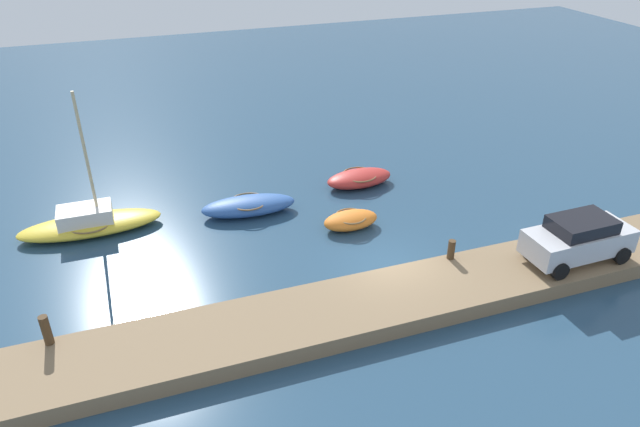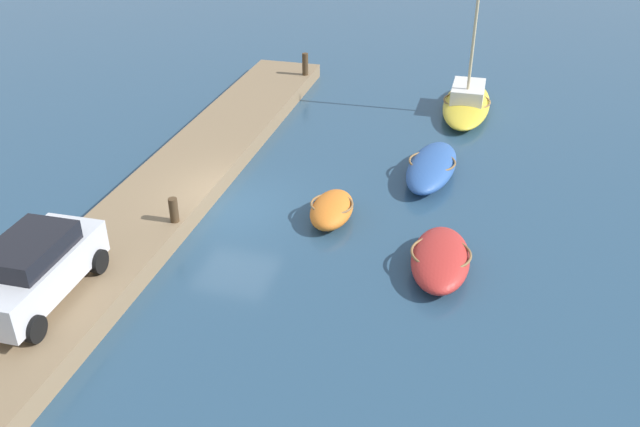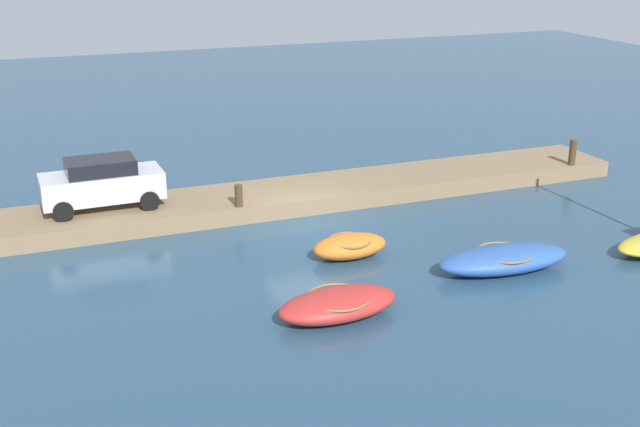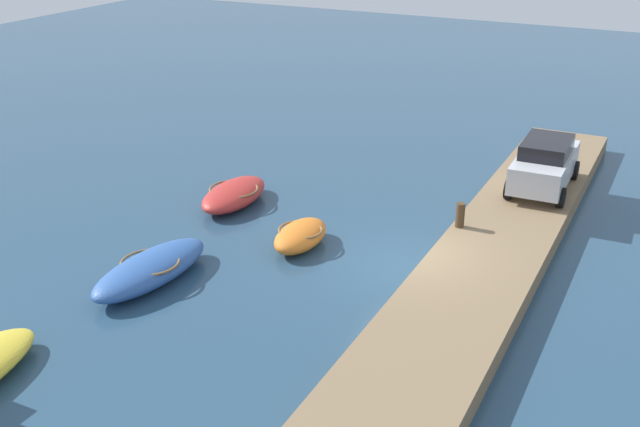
{
  "view_description": "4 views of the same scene",
  "coord_description": "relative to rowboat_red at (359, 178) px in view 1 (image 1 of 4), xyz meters",
  "views": [
    {
      "loc": [
        -8.31,
        -16.05,
        12.52
      ],
      "look_at": [
        -1.45,
        3.35,
        0.85
      ],
      "focal_mm": 32.72,
      "sensor_mm": 36.0,
      "label": 1
    },
    {
      "loc": [
        17.37,
        7.57,
        10.68
      ],
      "look_at": [
        1.3,
        3.23,
        1.03
      ],
      "focal_mm": 38.13,
      "sensor_mm": 36.0,
      "label": 2
    },
    {
      "loc": [
        8.92,
        23.67,
        9.38
      ],
      "look_at": [
        0.29,
        1.91,
        1.03
      ],
      "focal_mm": 44.95,
      "sensor_mm": 36.0,
      "label": 3
    },
    {
      "loc": [
        -18.19,
        -6.51,
        9.96
      ],
      "look_at": [
        1.19,
        3.25,
        0.55
      ],
      "focal_mm": 42.98,
      "sensor_mm": 36.0,
      "label": 4
    }
  ],
  "objects": [
    {
      "name": "ground_plane",
      "position": [
        -1.72,
        -6.74,
        -0.37
      ],
      "size": [
        84.0,
        84.0,
        0.0
      ],
      "primitive_type": "plane",
      "color": "navy"
    },
    {
      "name": "dock_platform",
      "position": [
        -1.72,
        -8.89,
        -0.08
      ],
      "size": [
        26.29,
        2.97,
        0.59
      ],
      "primitive_type": "cube",
      "color": "#846B4C",
      "rests_on": "ground_plane"
    },
    {
      "name": "rowboat_red",
      "position": [
        0.0,
        0.0,
        0.0
      ],
      "size": [
        3.31,
        1.75,
        0.72
      ],
      "rotation": [
        0.0,
        0.0,
        0.05
      ],
      "color": "#B72D28",
      "rests_on": "ground_plane"
    },
    {
      "name": "sailboat_yellow",
      "position": [
        -12.08,
        -0.25,
        0.07
      ],
      "size": [
        5.65,
        1.99,
        5.92
      ],
      "rotation": [
        0.0,
        0.0,
        0.0
      ],
      "color": "gold",
      "rests_on": "ground_plane"
    },
    {
      "name": "dinghy_orange",
      "position": [
        -1.87,
        -3.52,
        -0.0
      ],
      "size": [
        2.36,
        1.36,
        0.71
      ],
      "rotation": [
        0.0,
        0.0,
        0.02
      ],
      "color": "orange",
      "rests_on": "ground_plane"
    },
    {
      "name": "rowboat_blue",
      "position": [
        -5.58,
        -0.92,
        0.01
      ],
      "size": [
        4.17,
        1.86,
        0.75
      ],
      "rotation": [
        0.0,
        0.0,
        -0.08
      ],
      "color": "#2D569E",
      "rests_on": "ground_plane"
    },
    {
      "name": "mooring_post_west",
      "position": [
        -13.23,
        -7.66,
        0.72
      ],
      "size": [
        0.27,
        0.27,
        1.0
      ],
      "primitive_type": "cylinder",
      "color": "#47331E",
      "rests_on": "dock_platform"
    },
    {
      "name": "mooring_post_mid_west",
      "position": [
        0.38,
        -7.66,
        0.59
      ],
      "size": [
        0.26,
        0.26,
        0.75
      ],
      "primitive_type": "cylinder",
      "color": "#47331E",
      "rests_on": "dock_platform"
    },
    {
      "name": "parked_car",
      "position": [
        4.61,
        -9.19,
        1.1
      ],
      "size": [
        3.96,
        1.92,
        1.69
      ],
      "rotation": [
        0.0,
        0.0,
        0.02
      ],
      "color": "silver",
      "rests_on": "dock_platform"
    }
  ]
}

